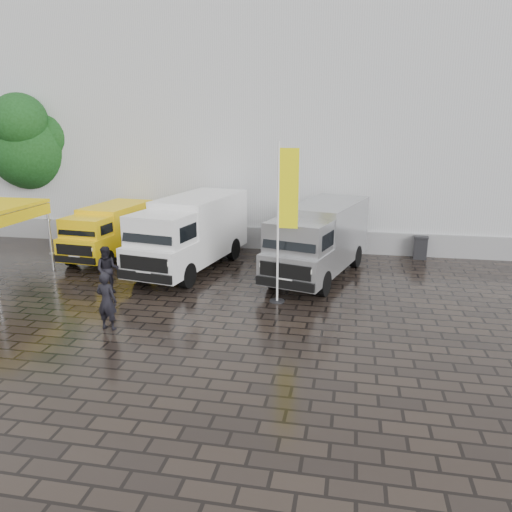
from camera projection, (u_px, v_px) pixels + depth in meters
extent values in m
plane|color=black|center=(234.00, 311.00, 15.61)|extent=(120.00, 120.00, 0.00)
cube|color=silver|center=(331.00, 117.00, 28.83)|extent=(44.00, 16.00, 12.00)
cube|color=gray|center=(317.00, 241.00, 22.64)|extent=(44.00, 0.15, 1.00)
cylinder|color=silver|center=(50.00, 237.00, 19.61)|extent=(0.10, 0.10, 2.69)
cylinder|color=black|center=(277.00, 301.00, 16.44)|extent=(0.50, 0.50, 0.04)
cylinder|color=white|center=(278.00, 225.00, 15.77)|extent=(0.07, 0.07, 5.18)
cube|color=#FFF40D|center=(289.00, 189.00, 15.41)|extent=(0.60, 0.03, 2.48)
cylinder|color=black|center=(37.00, 200.00, 25.41)|extent=(0.52, 0.52, 3.70)
sphere|color=#133A12|center=(31.00, 148.00, 24.73)|extent=(4.07, 4.07, 4.07)
sphere|color=#133A12|center=(28.00, 114.00, 25.26)|extent=(2.40, 2.40, 2.40)
cube|color=black|center=(420.00, 247.00, 21.47)|extent=(0.65, 0.65, 0.98)
imported|color=black|center=(107.00, 301.00, 14.07)|extent=(0.65, 0.46, 1.69)
imported|color=black|center=(108.00, 270.00, 17.10)|extent=(0.94, 0.83, 1.64)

